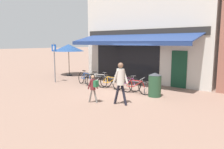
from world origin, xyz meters
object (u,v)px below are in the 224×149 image
at_px(pedestrian_child, 93,85).
at_px(bicycle_purple, 126,84).
at_px(bicycle_red, 135,86).
at_px(bicycle_blue, 86,79).
at_px(litter_bin, 155,85).
at_px(pedestrian_adult, 120,79).
at_px(bicycle_orange, 110,82).
at_px(parking_sign, 54,59).
at_px(bicycle_silver, 98,80).
at_px(cafe_parasol, 69,48).

bearing_deg(pedestrian_child, bicycle_purple, -83.59).
xyz_separation_m(bicycle_purple, bicycle_red, (0.77, -0.30, -0.00)).
distance_m(bicycle_blue, litter_bin, 4.63).
xyz_separation_m(pedestrian_adult, pedestrian_child, (-1.06, -0.49, -0.33)).
bearing_deg(bicycle_orange, parking_sign, -173.24).
relative_size(bicycle_silver, pedestrian_adult, 0.95).
distance_m(bicycle_orange, litter_bin, 2.76).
xyz_separation_m(bicycle_blue, bicycle_orange, (1.87, 0.06, -0.03)).
height_order(bicycle_silver, bicycle_red, bicycle_silver).
xyz_separation_m(pedestrian_adult, litter_bin, (0.45, 2.12, -0.51)).
height_order(bicycle_orange, cafe_parasol, cafe_parasol).
height_order(bicycle_silver, pedestrian_child, pedestrian_child).
distance_m(bicycle_silver, bicycle_red, 2.66).
bearing_deg(bicycle_red, parking_sign, -178.24).
relative_size(bicycle_orange, bicycle_purple, 1.00).
distance_m(bicycle_orange, bicycle_purple, 0.99).
distance_m(litter_bin, cafe_parasol, 8.77).
bearing_deg(bicycle_blue, bicycle_silver, 21.01).
xyz_separation_m(parking_sign, cafe_parasol, (-1.63, 2.55, 0.62)).
height_order(pedestrian_adult, litter_bin, pedestrian_adult).
height_order(bicycle_red, pedestrian_adult, pedestrian_adult).
distance_m(bicycle_purple, parking_sign, 5.20).
height_order(bicycle_silver, cafe_parasol, cafe_parasol).
height_order(bicycle_blue, pedestrian_child, pedestrian_child).
bearing_deg(bicycle_blue, bicycle_orange, 17.49).
height_order(bicycle_red, cafe_parasol, cafe_parasol).
bearing_deg(cafe_parasol, pedestrian_child, -33.02).
relative_size(bicycle_red, pedestrian_adult, 1.00).
bearing_deg(litter_bin, pedestrian_adult, -102.01).
bearing_deg(pedestrian_child, litter_bin, -119.09).
height_order(bicycle_silver, litter_bin, litter_bin).
bearing_deg(bicycle_orange, bicycle_purple, 7.45).
bearing_deg(bicycle_blue, litter_bin, 16.55).
height_order(bicycle_purple, pedestrian_adult, pedestrian_adult).
relative_size(bicycle_purple, litter_bin, 1.51).
height_order(bicycle_silver, bicycle_purple, bicycle_silver).
xyz_separation_m(pedestrian_adult, parking_sign, (-6.33, 1.44, 0.44)).
height_order(bicycle_orange, pedestrian_adult, pedestrian_adult).
relative_size(bicycle_blue, pedestrian_adult, 1.01).
relative_size(bicycle_red, litter_bin, 1.54).
distance_m(bicycle_orange, pedestrian_adult, 3.21).
distance_m(bicycle_orange, parking_sign, 4.25).
bearing_deg(cafe_parasol, pedestrian_adult, -26.61).
distance_m(bicycle_blue, bicycle_silver, 0.96).
distance_m(pedestrian_adult, pedestrian_child, 1.22).
bearing_deg(bicycle_blue, pedestrian_adult, -10.52).
bearing_deg(bicycle_blue, bicycle_red, 14.67).
xyz_separation_m(bicycle_red, cafe_parasol, (-7.41, 2.00, 1.76)).
bearing_deg(pedestrian_adult, bicycle_orange, -33.26).
height_order(bicycle_blue, bicycle_purple, bicycle_blue).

